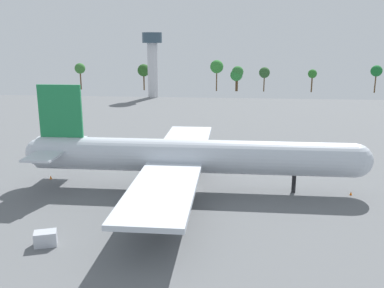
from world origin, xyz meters
The scene contains 7 objects.
ground_plane centered at (0.00, 0.00, 0.00)m, with size 239.18×239.18×0.00m, color slate.
cargo_airplane centered at (-0.36, 0.00, 5.83)m, with size 59.80×55.01×17.95m.
cargo_container_aft centered at (-16.44, -22.54, 0.92)m, with size 3.21×2.66×1.85m.
safety_cone_nose centered at (26.91, -0.47, 0.31)m, with size 0.43×0.43×0.61m, color orange.
safety_cone_tail centered at (-26.91, 2.69, 0.33)m, with size 0.47×0.47×0.66m, color orange.
control_tower centered at (-29.45, 119.04, 17.80)m, with size 8.75×8.75×28.60m.
tree_line_backdrop centered at (0.94, 145.61, 10.13)m, with size 154.84×6.65×15.63m.
Camera 1 is at (6.78, -69.01, 25.32)m, focal length 39.18 mm.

